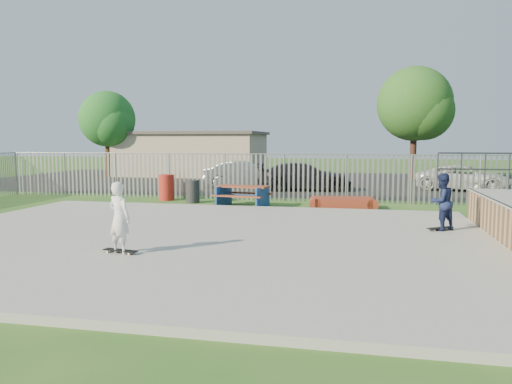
% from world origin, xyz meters
% --- Properties ---
extents(ground, '(120.00, 120.00, 0.00)m').
position_xyz_m(ground, '(0.00, 0.00, 0.00)').
color(ground, '#2B5C1F').
rests_on(ground, ground).
extents(concrete_slab, '(15.00, 12.00, 0.15)m').
position_xyz_m(concrete_slab, '(0.00, 0.00, 0.07)').
color(concrete_slab, '#9B9B96').
rests_on(concrete_slab, ground).
extents(fence, '(26.04, 16.02, 2.00)m').
position_xyz_m(fence, '(1.00, 4.59, 1.00)').
color(fence, gray).
rests_on(fence, ground).
extents(picnic_table, '(2.15, 1.85, 0.83)m').
position_xyz_m(picnic_table, '(-0.28, 6.81, 0.42)').
color(picnic_table, brown).
rests_on(picnic_table, ground).
extents(funbox, '(2.22, 1.27, 0.42)m').
position_xyz_m(funbox, '(3.56, 7.09, 0.21)').
color(funbox, maroon).
rests_on(funbox, ground).
extents(trash_bin_red, '(0.67, 0.67, 1.11)m').
position_xyz_m(trash_bin_red, '(-4.01, 8.20, 0.55)').
color(trash_bin_red, '#A72219').
rests_on(trash_bin_red, ground).
extents(trash_bin_grey, '(0.56, 0.56, 0.94)m').
position_xyz_m(trash_bin_grey, '(-2.61, 7.60, 0.47)').
color(trash_bin_grey, '#262528').
rests_on(trash_bin_grey, ground).
extents(parking_lot, '(40.00, 18.00, 0.02)m').
position_xyz_m(parking_lot, '(0.00, 19.00, 0.01)').
color(parking_lot, black).
rests_on(parking_lot, ground).
extents(car_silver, '(4.54, 2.19, 1.44)m').
position_xyz_m(car_silver, '(-1.97, 14.31, 0.74)').
color(car_silver, '#A6A6AB').
rests_on(car_silver, parking_lot).
extents(car_dark, '(5.10, 2.76, 1.40)m').
position_xyz_m(car_dark, '(1.33, 13.51, 0.72)').
color(car_dark, black).
rests_on(car_dark, parking_lot).
extents(car_white, '(5.10, 3.38, 1.30)m').
position_xyz_m(car_white, '(9.38, 15.07, 0.67)').
color(car_white, silver).
rests_on(car_white, parking_lot).
extents(building, '(10.40, 6.40, 3.20)m').
position_xyz_m(building, '(-8.00, 23.00, 1.61)').
color(building, '#B5A68B').
rests_on(building, ground).
extents(tree_left, '(3.92, 3.92, 6.04)m').
position_xyz_m(tree_left, '(-13.44, 20.60, 4.06)').
color(tree_left, '#3E2B18').
rests_on(tree_left, ground).
extents(tree_mid, '(4.66, 4.66, 7.20)m').
position_xyz_m(tree_mid, '(7.39, 21.16, 4.85)').
color(tree_mid, '#43251B').
rests_on(tree_mid, ground).
extents(skateboard_a, '(0.76, 0.64, 0.08)m').
position_xyz_m(skateboard_a, '(6.36, 2.16, 0.19)').
color(skateboard_a, black).
rests_on(skateboard_a, concrete_slab).
extents(skateboard_b, '(0.82, 0.34, 0.08)m').
position_xyz_m(skateboard_b, '(-0.83, -2.22, 0.19)').
color(skateboard_b, black).
rests_on(skateboard_b, concrete_slab).
extents(skater_navy, '(0.96, 0.92, 1.55)m').
position_xyz_m(skater_navy, '(6.36, 2.16, 0.93)').
color(skater_navy, '#161F46').
rests_on(skater_navy, concrete_slab).
extents(skater_white, '(0.66, 0.55, 1.55)m').
position_xyz_m(skater_white, '(-0.83, -2.22, 0.93)').
color(skater_white, white).
rests_on(skater_white, concrete_slab).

